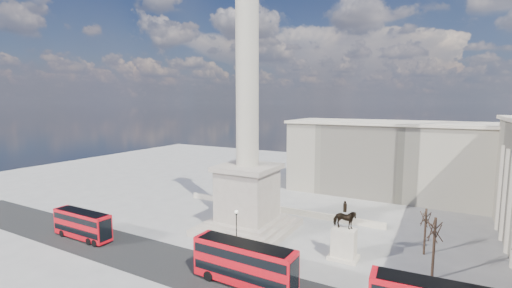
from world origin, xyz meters
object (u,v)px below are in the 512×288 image
at_px(red_bus_b, 245,263).
at_px(victorian_lamp, 236,227).
at_px(pedestrian_crossing, 265,252).
at_px(red_bus_a, 83,224).
at_px(equestrian_statue, 344,239).
at_px(nelsons_column, 247,152).
at_px(pedestrian_walking, 396,286).

height_order(red_bus_b, victorian_lamp, victorian_lamp).
distance_m(red_bus_b, pedestrian_crossing, 7.46).
relative_size(red_bus_a, victorian_lamp, 1.83).
relative_size(equestrian_statue, pedestrian_crossing, 4.59).
xyz_separation_m(red_bus_a, pedestrian_crossing, (27.51, 7.51, -1.40)).
relative_size(nelsons_column, equestrian_statue, 6.23).
xyz_separation_m(red_bus_b, pedestrian_walking, (15.32, 6.65, -1.79)).
xyz_separation_m(red_bus_a, pedestrian_walking, (43.95, 6.99, -1.42)).
distance_m(red_bus_b, victorian_lamp, 9.57).
height_order(nelsons_column, equestrian_statue, nelsons_column).
relative_size(victorian_lamp, equestrian_statue, 0.73).
relative_size(red_bus_a, pedestrian_crossing, 6.12).
distance_m(red_bus_a, red_bus_b, 28.63).
bearing_deg(red_bus_a, nelsons_column, 37.23).
relative_size(equestrian_statue, pedestrian_walking, 4.72).
xyz_separation_m(red_bus_b, pedestrian_crossing, (-1.11, 7.17, -1.77)).
height_order(red_bus_a, pedestrian_walking, red_bus_a).
height_order(equestrian_statue, pedestrian_crossing, equestrian_statue).
bearing_deg(equestrian_statue, victorian_lamp, -162.04).
bearing_deg(pedestrian_crossing, victorian_lamp, 31.27).
relative_size(nelsons_column, red_bus_b, 4.00).
relative_size(red_bus_b, pedestrian_walking, 7.36).
height_order(red_bus_b, pedestrian_crossing, red_bus_b).
relative_size(pedestrian_walking, pedestrian_crossing, 0.97).
relative_size(victorian_lamp, pedestrian_walking, 3.45).
height_order(red_bus_a, equestrian_statue, equestrian_statue).
xyz_separation_m(red_bus_a, victorian_lamp, (22.79, 7.89, 1.17)).
distance_m(nelsons_column, pedestrian_crossing, 16.12).
xyz_separation_m(red_bus_a, equestrian_statue, (36.79, 12.42, 0.50)).
distance_m(nelsons_column, red_bus_a, 27.56).
bearing_deg(red_bus_a, equestrian_statue, 18.68).
height_order(nelsons_column, red_bus_b, nelsons_column).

